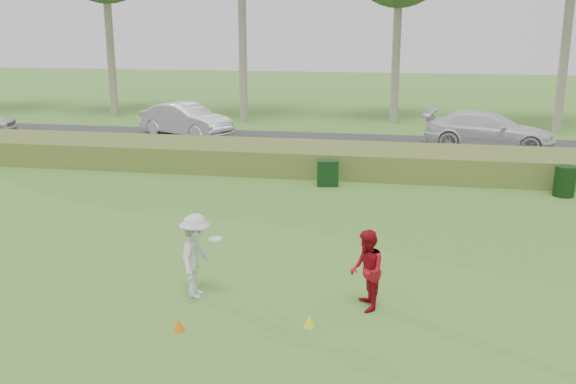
% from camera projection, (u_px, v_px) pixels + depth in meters
% --- Properties ---
extents(ground, '(120.00, 120.00, 0.00)m').
position_uv_depth(ground, '(249.00, 313.00, 12.01)').
color(ground, '#3F7727').
rests_on(ground, ground).
extents(reed_strip, '(80.00, 3.00, 0.90)m').
position_uv_depth(reed_strip, '(328.00, 159.00, 23.29)').
color(reed_strip, '#556729').
rests_on(reed_strip, ground).
extents(park_road, '(80.00, 6.00, 0.06)m').
position_uv_depth(park_road, '(342.00, 145.00, 28.15)').
color(park_road, '#2D2D2D').
rests_on(park_road, ground).
extents(player_white, '(0.85, 1.10, 1.69)m').
position_uv_depth(player_white, '(196.00, 256.00, 12.53)').
color(player_white, silver).
rests_on(player_white, ground).
extents(player_red, '(0.75, 0.87, 1.55)m').
position_uv_depth(player_red, '(367.00, 271.00, 11.98)').
color(player_red, maroon).
rests_on(player_red, ground).
extents(cone_orange, '(0.21, 0.21, 0.23)m').
position_uv_depth(cone_orange, '(179.00, 325.00, 11.27)').
color(cone_orange, orange).
rests_on(cone_orange, ground).
extents(cone_yellow, '(0.20, 0.20, 0.22)m').
position_uv_depth(cone_yellow, '(309.00, 321.00, 11.44)').
color(cone_yellow, yellow).
rests_on(cone_yellow, ground).
extents(utility_cabinet, '(0.76, 0.55, 0.86)m').
position_uv_depth(utility_cabinet, '(328.00, 173.00, 21.22)').
color(utility_cabinet, black).
rests_on(utility_cabinet, ground).
extents(trash_bin, '(0.78, 0.78, 0.96)m').
position_uv_depth(trash_bin, '(565.00, 181.00, 19.93)').
color(trash_bin, black).
rests_on(trash_bin, ground).
extents(car_mid, '(4.93, 3.42, 1.54)m').
position_uv_depth(car_mid, '(186.00, 120.00, 30.15)').
color(car_mid, silver).
rests_on(car_mid, park_road).
extents(car_right, '(5.66, 3.06, 1.56)m').
position_uv_depth(car_right, '(489.00, 131.00, 27.06)').
color(car_right, silver).
rests_on(car_right, park_road).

